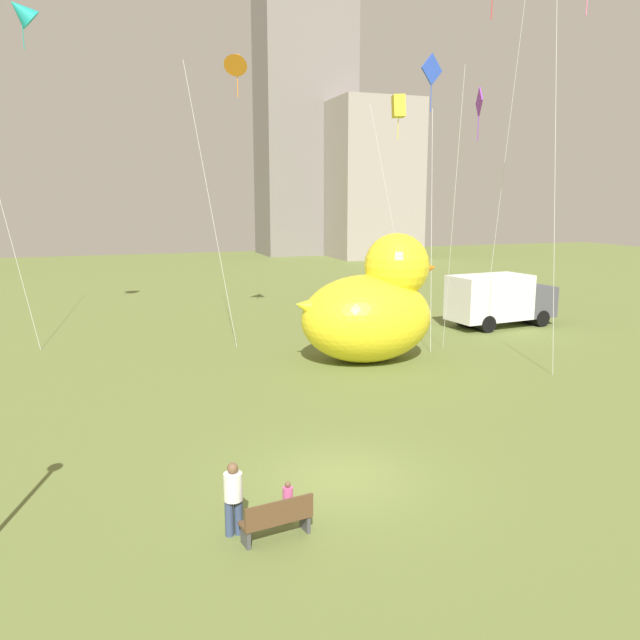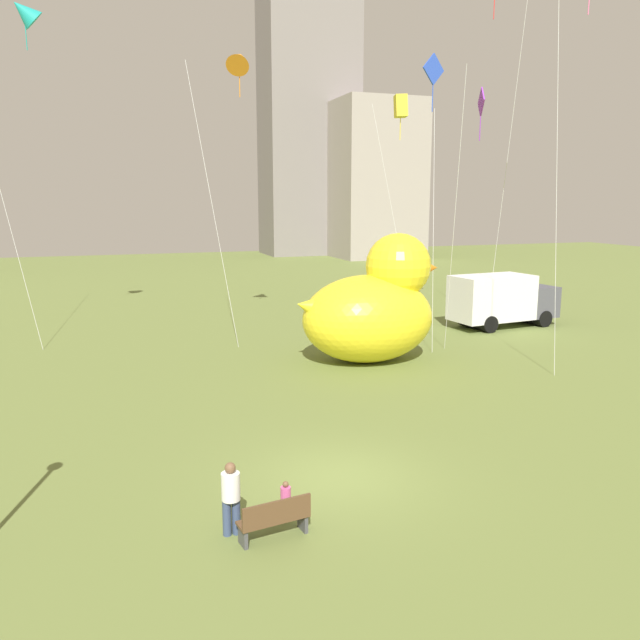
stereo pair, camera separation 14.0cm
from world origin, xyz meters
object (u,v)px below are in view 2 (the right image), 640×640
Objects in this scene: person_child at (286,499)px; giant_inflatable_duck at (373,308)px; kite_blue at (435,84)px; kite_purple at (477,114)px; kite_orange at (239,60)px; person_adult at (231,495)px; park_bench at (275,518)px; box_truck at (501,301)px; kite_yellow at (401,107)px; kite_teal at (24,12)px.

giant_inflatable_duck reaches higher than person_child.
kite_blue reaches higher than kite_purple.
kite_blue is at bearing -43.52° from kite_orange.
giant_inflatable_duck is (8.59, 12.37, 1.45)m from person_adult.
kite_orange is at bearing 79.37° from park_bench.
kite_yellow is at bearing 160.28° from box_truck.
kite_yellow is at bearing 105.10° from kite_purple.
giant_inflatable_duck is at bearing -174.27° from kite_blue.
box_truck is 27.55m from kite_teal.
kite_teal is (-9.43, 3.05, 2.07)m from kite_orange.
person_child is 0.06× the size of kite_orange.
person_adult is 20.12m from kite_blue.
kite_purple is (13.40, 14.32, 10.19)m from park_bench.
person_child is 14.37m from giant_inflatable_duck.
kite_teal is at bearing 105.58° from person_child.
box_truck is 0.44× the size of kite_orange.
person_child is 21.41m from kite_purple.
kite_orange reaches higher than box_truck.
box_truck is 0.51× the size of kite_yellow.
park_bench is at bearing -134.99° from box_truck.
kite_yellow reaches higher than person_adult.
person_adult is 1.28m from person_child.
person_adult is 22.11m from kite_purple.
kite_purple is at bearing 22.80° from kite_blue.
kite_blue is (10.59, 13.14, 11.13)m from park_bench.
kite_yellow is at bearing -2.20° from kite_orange.
person_child is 19.55m from kite_blue.
kite_orange is at bearing 170.69° from box_truck.
giant_inflatable_duck reaches higher than box_truck.
box_truck is 0.53× the size of kite_purple.
box_truck is at bearing -9.31° from kite_orange.
kite_teal is (-4.93, 22.24, 14.52)m from person_adult.
kite_orange is at bearing 136.48° from kite_blue.
giant_inflatable_duck is 0.41× the size of kite_teal.
kite_orange is 0.87× the size of kite_teal.
kite_orange is 1.16× the size of kite_yellow.
kite_teal is (-16.32, 9.59, 3.80)m from kite_blue.
kite_teal reaches higher than giant_inflatable_duck.
person_adult is 0.11× the size of kite_orange.
kite_blue is 1.08× the size of kite_purple.
box_truck is 0.49× the size of kite_blue.
park_bench is at bearing -133.10° from kite_purple.
kite_orange is 1.10× the size of kite_blue.
kite_yellow is at bearing 58.12° from park_bench.
person_child is 23.17m from kite_orange.
person_child is at bearing 8.01° from person_adult.
kite_purple reaches higher than person_adult.
person_child is 24.62m from kite_yellow.
park_bench is 0.25× the size of box_truck.
giant_inflatable_duck is 0.51× the size of kite_blue.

